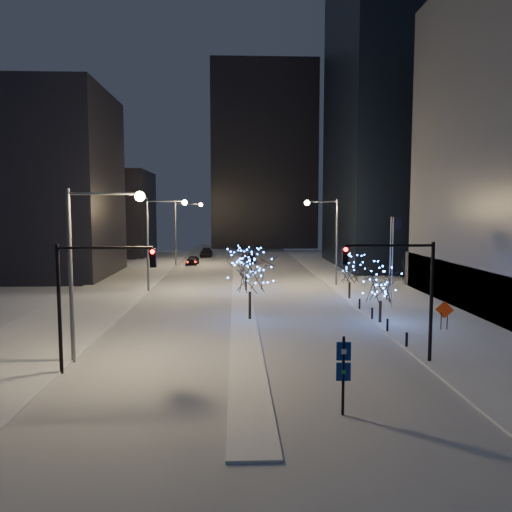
{
  "coord_description": "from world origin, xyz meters",
  "views": [
    {
      "loc": [
        -0.63,
        -26.52,
        8.82
      ],
      "look_at": [
        1.06,
        14.22,
        5.0
      ],
      "focal_mm": 35.0,
      "sensor_mm": 36.0,
      "label": 1
    }
  ],
  "objects": [
    {
      "name": "holiday_tree_plaza_near",
      "position": [
        10.5,
        10.84,
        3.18
      ],
      "size": [
        4.26,
        4.26,
        4.68
      ],
      "color": "black",
      "rests_on": "east_sidewalk"
    },
    {
      "name": "wayfinding_sign",
      "position": [
        3.95,
        -6.0,
        2.12
      ],
      "size": [
        0.62,
        0.12,
        3.46
      ],
      "rotation": [
        0.0,
        0.0,
        -0.04
      ],
      "color": "black",
      "rests_on": "ground"
    },
    {
      "name": "ground",
      "position": [
        0.0,
        0.0,
        0.0
      ],
      "size": [
        160.0,
        160.0,
        0.0
      ],
      "primitive_type": "plane",
      "color": "white",
      "rests_on": "ground"
    },
    {
      "name": "street_lamp_w_far",
      "position": [
        -8.94,
        52.0,
        6.5
      ],
      "size": [
        4.4,
        0.56,
        10.0
      ],
      "color": "#595E66",
      "rests_on": "ground"
    },
    {
      "name": "flagpoles",
      "position": [
        13.37,
        17.25,
        4.8
      ],
      "size": [
        1.35,
        2.6,
        8.0
      ],
      "color": "silver",
      "rests_on": "east_sidewalk"
    },
    {
      "name": "west_sidewalk",
      "position": [
        -14.0,
        20.0,
        0.07
      ],
      "size": [
        8.0,
        90.0,
        0.15
      ],
      "primitive_type": "cube",
      "color": "silver",
      "rests_on": "ground"
    },
    {
      "name": "road",
      "position": [
        0.0,
        35.0,
        0.01
      ],
      "size": [
        20.0,
        130.0,
        0.02
      ],
      "primitive_type": "cube",
      "color": "#ABAFBA",
      "rests_on": "ground"
    },
    {
      "name": "holiday_tree_median_far",
      "position": [
        0.5,
        26.47,
        3.09
      ],
      "size": [
        4.62,
        4.62,
        4.57
      ],
      "color": "black",
      "rests_on": "median"
    },
    {
      "name": "east_sidewalk",
      "position": [
        15.0,
        20.0,
        0.07
      ],
      "size": [
        10.0,
        90.0,
        0.15
      ],
      "primitive_type": "cube",
      "color": "silver",
      "rests_on": "ground"
    },
    {
      "name": "horizon_block",
      "position": [
        6.0,
        92.0,
        21.0
      ],
      "size": [
        24.0,
        14.0,
        42.0
      ],
      "primitive_type": "cube",
      "color": "black",
      "rests_on": "ground"
    },
    {
      "name": "car_far",
      "position": [
        -6.06,
        66.44,
        0.77
      ],
      "size": [
        2.28,
        5.35,
        1.54
      ],
      "primitive_type": "imported",
      "rotation": [
        0.0,
        0.0,
        -0.02
      ],
      "color": "black",
      "rests_on": "ground"
    },
    {
      "name": "bollards",
      "position": [
        10.2,
        10.0,
        0.6
      ],
      "size": [
        0.16,
        12.16,
        0.9
      ],
      "color": "black",
      "rests_on": "east_sidewalk"
    },
    {
      "name": "construction_sign",
      "position": [
        14.44,
        8.3,
        1.41
      ],
      "size": [
        1.18,
        0.54,
        2.09
      ],
      "rotation": [
        0.0,
        0.0,
        -0.41
      ],
      "color": "black",
      "rests_on": "east_sidewalk"
    },
    {
      "name": "car_mid",
      "position": [
        1.5,
        55.39,
        0.82
      ],
      "size": [
        2.48,
        5.19,
        1.64
      ],
      "primitive_type": "imported",
      "rotation": [
        0.0,
        0.0,
        3.3
      ],
      "color": "black",
      "rests_on": "ground"
    },
    {
      "name": "street_lamp_east",
      "position": [
        10.08,
        30.0,
        6.45
      ],
      "size": [
        3.9,
        0.56,
        10.0
      ],
      "color": "#595E66",
      "rests_on": "ground"
    },
    {
      "name": "holiday_tree_median_near",
      "position": [
        0.5,
        12.41,
        3.87
      ],
      "size": [
        4.97,
        4.97,
        5.57
      ],
      "color": "black",
      "rests_on": "median"
    },
    {
      "name": "filler_west_near",
      "position": [
        -28.0,
        40.0,
        12.0
      ],
      "size": [
        22.0,
        18.0,
        24.0
      ],
      "primitive_type": "cube",
      "color": "black",
      "rests_on": "ground"
    },
    {
      "name": "filler_west_far",
      "position": [
        -26.0,
        70.0,
        8.0
      ],
      "size": [
        18.0,
        16.0,
        16.0
      ],
      "primitive_type": "cube",
      "color": "black",
      "rests_on": "ground"
    },
    {
      "name": "street_lamp_w_near",
      "position": [
        -8.94,
        2.0,
        6.5
      ],
      "size": [
        4.4,
        0.56,
        10.0
      ],
      "color": "#595E66",
      "rests_on": "ground"
    },
    {
      "name": "car_near",
      "position": [
        -7.45,
        52.59,
        0.74
      ],
      "size": [
        2.07,
        4.46,
        1.48
      ],
      "primitive_type": "imported",
      "rotation": [
        0.0,
        0.0,
        -0.08
      ],
      "color": "black",
      "rests_on": "ground"
    },
    {
      "name": "holiday_tree_plaza_far",
      "position": [
        10.5,
        21.21,
        2.94
      ],
      "size": [
        4.31,
        4.31,
        4.27
      ],
      "color": "black",
      "rests_on": "east_sidewalk"
    },
    {
      "name": "median",
      "position": [
        0.0,
        30.0,
        0.07
      ],
      "size": [
        2.0,
        80.0,
        0.15
      ],
      "primitive_type": "cube",
      "color": "silver",
      "rests_on": "ground"
    },
    {
      "name": "traffic_signal_west",
      "position": [
        -8.44,
        -0.0,
        4.76
      ],
      "size": [
        5.26,
        0.43,
        7.0
      ],
      "color": "black",
      "rests_on": "ground"
    },
    {
      "name": "traffic_signal_east",
      "position": [
        8.94,
        1.0,
        4.76
      ],
      "size": [
        5.26,
        0.43,
        7.0
      ],
      "color": "black",
      "rests_on": "ground"
    },
    {
      "name": "street_lamp_w_mid",
      "position": [
        -8.94,
        27.0,
        6.5
      ],
      "size": [
        4.4,
        0.56,
        10.0
      ],
      "color": "#595E66",
      "rests_on": "ground"
    }
  ]
}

